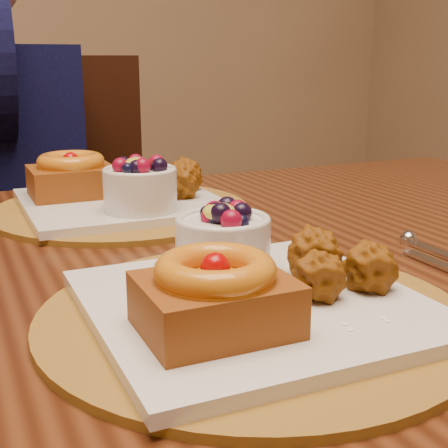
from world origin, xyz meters
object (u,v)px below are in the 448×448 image
at_px(dining_table, 172,311).
at_px(place_setting_far, 119,193).
at_px(chair_far, 53,242).
at_px(place_setting_near, 248,289).

height_order(dining_table, place_setting_far, place_setting_far).
relative_size(dining_table, chair_far, 1.62).
bearing_deg(dining_table, place_setting_near, -90.83).
bearing_deg(dining_table, chair_far, 91.19).
distance_m(place_setting_far, chair_far, 0.65).
bearing_deg(place_setting_far, chair_far, 91.24).
relative_size(place_setting_far, chair_far, 0.39).
height_order(place_setting_far, chair_far, chair_far).
distance_m(dining_table, place_setting_far, 0.24).
height_order(place_setting_near, place_setting_far, place_setting_far).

